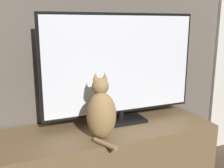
% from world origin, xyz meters
% --- Properties ---
extents(wall_back, '(4.80, 0.05, 2.60)m').
position_xyz_m(wall_back, '(0.00, 1.22, 1.30)').
color(wall_back, '#60564C').
rests_on(wall_back, ground_plane).
extents(tv_stand, '(1.45, 0.51, 0.49)m').
position_xyz_m(tv_stand, '(0.00, 0.92, 0.24)').
color(tv_stand, brown).
rests_on(tv_stand, ground_plane).
extents(tv, '(1.12, 0.20, 0.76)m').
position_xyz_m(tv, '(0.13, 1.01, 0.88)').
color(tv, black).
rests_on(tv, tv_stand).
extents(cat, '(0.21, 0.30, 0.41)m').
position_xyz_m(cat, '(-0.10, 0.80, 0.65)').
color(cat, '#997547').
rests_on(cat, tv_stand).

